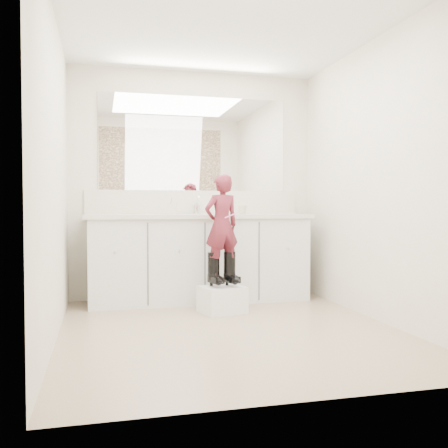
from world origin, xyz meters
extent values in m
plane|color=#8B725B|center=(0.00, 0.00, 0.00)|extent=(3.00, 3.00, 0.00)
plane|color=white|center=(0.00, 0.00, 2.40)|extent=(3.00, 3.00, 0.00)
plane|color=beige|center=(0.00, 1.50, 1.20)|extent=(2.60, 0.00, 2.60)
plane|color=beige|center=(0.00, -1.50, 1.20)|extent=(2.60, 0.00, 2.60)
plane|color=beige|center=(-1.30, 0.00, 1.20)|extent=(0.00, 3.00, 3.00)
plane|color=beige|center=(1.30, 0.00, 1.20)|extent=(0.00, 3.00, 3.00)
cube|color=silver|center=(0.00, 1.23, 0.42)|extent=(2.20, 0.55, 0.85)
cube|color=beige|center=(0.00, 1.21, 0.87)|extent=(2.28, 0.58, 0.04)
cube|color=beige|center=(0.00, 1.49, 1.02)|extent=(2.28, 0.03, 0.25)
cube|color=white|center=(0.00, 1.49, 1.64)|extent=(2.00, 0.02, 1.00)
cube|color=#472819|center=(0.00, -1.49, 1.65)|extent=(2.00, 0.01, 1.20)
cylinder|color=silver|center=(0.00, 1.38, 0.94)|extent=(0.08, 0.08, 0.10)
imported|color=beige|center=(0.46, 1.25, 0.94)|extent=(0.13, 0.13, 0.10)
imported|color=beige|center=(-0.28, 1.21, 0.97)|extent=(0.09, 0.09, 0.17)
cube|color=white|center=(0.09, 0.62, 0.12)|extent=(0.44, 0.40, 0.24)
imported|color=#A63343|center=(0.09, 0.64, 0.80)|extent=(0.38, 0.30, 0.92)
cylinder|color=pink|center=(0.16, 0.56, 0.89)|extent=(0.13, 0.05, 0.06)
camera|label=1|loc=(-0.98, -3.77, 0.97)|focal=40.00mm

